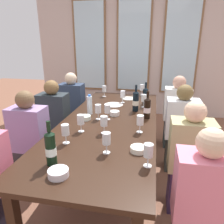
# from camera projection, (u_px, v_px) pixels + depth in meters

# --- Properties ---
(ground_plane) EXTENTS (12.00, 12.00, 0.00)m
(ground_plane) POSITION_uv_depth(u_px,v_px,m) (110.00, 177.00, 2.63)
(ground_plane) COLOR brown
(back_wall_with_windows) EXTENTS (4.23, 0.10, 2.90)m
(back_wall_with_windows) POSITION_uv_depth(u_px,v_px,m) (134.00, 47.00, 4.51)
(back_wall_with_windows) COLOR #C2ADA4
(back_wall_with_windows) RESTS_ON ground
(dining_table) EXTENTS (1.03, 2.58, 0.74)m
(dining_table) POSITION_uv_depth(u_px,v_px,m) (109.00, 126.00, 2.41)
(dining_table) COLOR black
(dining_table) RESTS_ON ground
(white_plate_0) EXTENTS (0.21, 0.21, 0.01)m
(white_plate_0) POSITION_uv_depth(u_px,v_px,m) (129.00, 98.00, 3.26)
(white_plate_0) COLOR white
(white_plate_0) RESTS_ON dining_table
(white_plate_1) EXTENTS (0.26, 0.26, 0.01)m
(white_plate_1) POSITION_uv_depth(u_px,v_px,m) (114.00, 105.00, 2.95)
(white_plate_1) COLOR white
(white_plate_1) RESTS_ON dining_table
(wine_bottle_0) EXTENTS (0.08, 0.08, 0.32)m
(wine_bottle_0) POSITION_uv_depth(u_px,v_px,m) (147.00, 108.00, 2.43)
(wine_bottle_0) COLOR black
(wine_bottle_0) RESTS_ON dining_table
(wine_bottle_1) EXTENTS (0.08, 0.08, 0.30)m
(wine_bottle_1) POSITION_uv_depth(u_px,v_px,m) (145.00, 96.00, 2.98)
(wine_bottle_1) COLOR black
(wine_bottle_1) RESTS_ON dining_table
(wine_bottle_2) EXTENTS (0.08, 0.08, 0.33)m
(wine_bottle_2) POSITION_uv_depth(u_px,v_px,m) (136.00, 101.00, 2.67)
(wine_bottle_2) COLOR black
(wine_bottle_2) RESTS_ON dining_table
(wine_bottle_3) EXTENTS (0.08, 0.08, 0.33)m
(wine_bottle_3) POSITION_uv_depth(u_px,v_px,m) (51.00, 148.00, 1.51)
(wine_bottle_3) COLOR black
(wine_bottle_3) RESTS_ON dining_table
(tasting_bowl_0) EXTENTS (0.12, 0.12, 0.05)m
(tasting_bowl_0) POSITION_uv_depth(u_px,v_px,m) (85.00, 118.00, 2.41)
(tasting_bowl_0) COLOR white
(tasting_bowl_0) RESTS_ON dining_table
(tasting_bowl_1) EXTENTS (0.12, 0.12, 0.05)m
(tasting_bowl_1) POSITION_uv_depth(u_px,v_px,m) (115.00, 113.00, 2.55)
(tasting_bowl_1) COLOR white
(tasting_bowl_1) RESTS_ON dining_table
(tasting_bowl_2) EXTENTS (0.14, 0.14, 0.05)m
(tasting_bowl_2) POSITION_uv_depth(u_px,v_px,m) (58.00, 173.00, 1.41)
(tasting_bowl_2) COLOR white
(tasting_bowl_2) RESTS_ON dining_table
(tasting_bowl_3) EXTENTS (0.13, 0.13, 0.04)m
(tasting_bowl_3) POSITION_uv_depth(u_px,v_px,m) (138.00, 149.00, 1.72)
(tasting_bowl_3) COLOR white
(tasting_bowl_3) RESTS_ON dining_table
(water_bottle) EXTENTS (0.06, 0.06, 0.24)m
(water_bottle) POSITION_uv_depth(u_px,v_px,m) (90.00, 105.00, 2.57)
(water_bottle) COLOR white
(water_bottle) RESTS_ON dining_table
(wine_glass_0) EXTENTS (0.07, 0.07, 0.17)m
(wine_glass_0) POSITION_uv_depth(u_px,v_px,m) (148.00, 151.00, 1.49)
(wine_glass_0) COLOR white
(wine_glass_0) RESTS_ON dining_table
(wine_glass_1) EXTENTS (0.07, 0.07, 0.17)m
(wine_glass_1) POSITION_uv_depth(u_px,v_px,m) (65.00, 131.00, 1.83)
(wine_glass_1) COLOR white
(wine_glass_1) RESTS_ON dining_table
(wine_glass_2) EXTENTS (0.07, 0.07, 0.17)m
(wine_glass_2) POSITION_uv_depth(u_px,v_px,m) (142.00, 88.00, 3.44)
(wine_glass_2) COLOR white
(wine_glass_2) RESTS_ON dining_table
(wine_glass_3) EXTENTS (0.07, 0.07, 0.17)m
(wine_glass_3) POSITION_uv_depth(u_px,v_px,m) (144.00, 99.00, 2.83)
(wine_glass_3) COLOR white
(wine_glass_3) RESTS_ON dining_table
(wine_glass_4) EXTENTS (0.07, 0.07, 0.17)m
(wine_glass_4) POSITION_uv_depth(u_px,v_px,m) (98.00, 109.00, 2.39)
(wine_glass_4) COLOR white
(wine_glass_4) RESTS_ON dining_table
(wine_glass_5) EXTENTS (0.07, 0.07, 0.17)m
(wine_glass_5) POSITION_uv_depth(u_px,v_px,m) (81.00, 120.00, 2.07)
(wine_glass_5) COLOR white
(wine_glass_5) RESTS_ON dining_table
(wine_glass_6) EXTENTS (0.07, 0.07, 0.17)m
(wine_glass_6) POSITION_uv_depth(u_px,v_px,m) (104.00, 122.00, 2.03)
(wine_glass_6) COLOR white
(wine_glass_6) RESTS_ON dining_table
(wine_glass_7) EXTENTS (0.07, 0.07, 0.17)m
(wine_glass_7) POSITION_uv_depth(u_px,v_px,m) (107.00, 110.00, 2.39)
(wine_glass_7) COLOR white
(wine_glass_7) RESTS_ON dining_table
(wine_glass_8) EXTENTS (0.07, 0.07, 0.17)m
(wine_glass_8) POSITION_uv_depth(u_px,v_px,m) (104.00, 89.00, 3.36)
(wine_glass_8) COLOR white
(wine_glass_8) RESTS_ON dining_table
(wine_glass_9) EXTENTS (0.07, 0.07, 0.17)m
(wine_glass_9) POSITION_uv_depth(u_px,v_px,m) (106.00, 139.00, 1.67)
(wine_glass_9) COLOR white
(wine_glass_9) RESTS_ON dining_table
(wine_glass_10) EXTENTS (0.07, 0.07, 0.17)m
(wine_glass_10) POSITION_uv_depth(u_px,v_px,m) (123.00, 95.00, 3.03)
(wine_glass_10) COLOR white
(wine_glass_10) RESTS_ON dining_table
(wine_glass_11) EXTENTS (0.07, 0.07, 0.17)m
(wine_glass_11) POSITION_uv_depth(u_px,v_px,m) (140.00, 121.00, 2.05)
(wine_glass_11) COLOR white
(wine_glass_11) RESTS_ON dining_table
(seated_person_0) EXTENTS (0.38, 0.24, 1.11)m
(seated_person_0) POSITION_uv_depth(u_px,v_px,m) (55.00, 123.00, 2.90)
(seated_person_0) COLOR #36373F
(seated_person_0) RESTS_ON ground
(seated_person_1) EXTENTS (0.38, 0.24, 1.11)m
(seated_person_1) POSITION_uv_depth(u_px,v_px,m) (181.00, 131.00, 2.63)
(seated_person_1) COLOR #2E332D
(seated_person_1) RESTS_ON ground
(seated_person_2) EXTENTS (0.38, 0.24, 1.11)m
(seated_person_2) POSITION_uv_depth(u_px,v_px,m) (31.00, 143.00, 2.34)
(seated_person_2) COLOR #2E2B2F
(seated_person_2) RESTS_ON ground
(seated_person_3) EXTENTS (0.38, 0.24, 1.11)m
(seated_person_3) POSITION_uv_depth(u_px,v_px,m) (189.00, 162.00, 1.98)
(seated_person_3) COLOR #362342
(seated_person_3) RESTS_ON ground
(seated_person_4) EXTENTS (0.38, 0.24, 1.11)m
(seated_person_4) POSITION_uv_depth(u_px,v_px,m) (73.00, 108.00, 3.52)
(seated_person_4) COLOR #38342B
(seated_person_4) RESTS_ON ground
(seated_person_5) EXTENTS (0.38, 0.24, 1.11)m
(seated_person_5) POSITION_uv_depth(u_px,v_px,m) (176.00, 114.00, 3.23)
(seated_person_5) COLOR #2D3A39
(seated_person_5) RESTS_ON ground
(seated_person_7) EXTENTS (0.38, 0.24, 1.11)m
(seated_person_7) POSITION_uv_depth(u_px,v_px,m) (201.00, 209.00, 1.43)
(seated_person_7) COLOR #22333E
(seated_person_7) RESTS_ON ground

